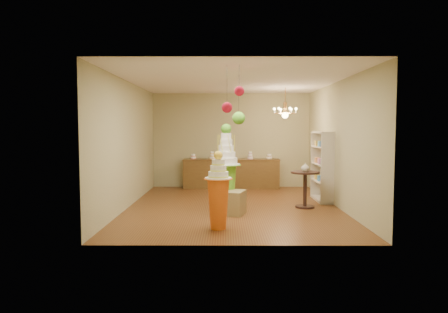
{
  "coord_description": "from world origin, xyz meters",
  "views": [
    {
      "loc": [
        -0.18,
        -9.55,
        1.88
      ],
      "look_at": [
        -0.21,
        0.0,
        1.21
      ],
      "focal_mm": 32.0,
      "sensor_mm": 36.0,
      "label": 1
    }
  ],
  "objects_px": {
    "sideboard": "(231,173)",
    "pedestal_orange": "(218,197)",
    "pedestal_green": "(226,176)",
    "round_table": "(305,184)"
  },
  "relations": [
    {
      "from": "round_table",
      "to": "sideboard",
      "type": "bearing_deg",
      "value": 118.72
    },
    {
      "from": "pedestal_green",
      "to": "pedestal_orange",
      "type": "bearing_deg",
      "value": -95.42
    },
    {
      "from": "round_table",
      "to": "pedestal_orange",
      "type": "bearing_deg",
      "value": -135.08
    },
    {
      "from": "pedestal_green",
      "to": "pedestal_orange",
      "type": "height_order",
      "value": "pedestal_green"
    },
    {
      "from": "pedestal_green",
      "to": "pedestal_orange",
      "type": "distance_m",
      "value": 1.59
    },
    {
      "from": "sideboard",
      "to": "pedestal_orange",
      "type": "bearing_deg",
      "value": -93.48
    },
    {
      "from": "pedestal_green",
      "to": "pedestal_orange",
      "type": "xyz_separation_m",
      "value": [
        -0.15,
        -1.57,
        -0.21
      ]
    },
    {
      "from": "pedestal_orange",
      "to": "round_table",
      "type": "height_order",
      "value": "pedestal_orange"
    },
    {
      "from": "pedestal_green",
      "to": "sideboard",
      "type": "height_order",
      "value": "pedestal_green"
    },
    {
      "from": "pedestal_orange",
      "to": "round_table",
      "type": "distance_m",
      "value": 2.86
    }
  ]
}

